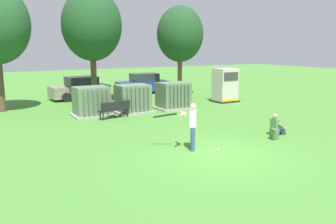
% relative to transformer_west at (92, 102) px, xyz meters
% --- Properties ---
extents(ground_plane, '(96.00, 96.00, 0.00)m').
position_rel_transformer_west_xyz_m(ground_plane, '(1.78, -9.18, -0.79)').
color(ground_plane, '#478433').
extents(transformer_west, '(2.10, 1.70, 1.62)m').
position_rel_transformer_west_xyz_m(transformer_west, '(0.00, 0.00, 0.00)').
color(transformer_west, '#9E9B93').
rests_on(transformer_west, ground).
extents(transformer_mid_west, '(2.10, 1.70, 1.62)m').
position_rel_transformer_west_xyz_m(transformer_mid_west, '(2.37, -0.21, 0.00)').
color(transformer_mid_west, '#9E9B93').
rests_on(transformer_mid_west, ground).
extents(transformer_mid_east, '(2.10, 1.70, 1.62)m').
position_rel_transformer_west_xyz_m(transformer_mid_east, '(5.06, -0.27, 0.00)').
color(transformer_mid_east, '#9E9B93').
rests_on(transformer_mid_east, ground).
extents(generator_enclosure, '(1.60, 1.40, 2.30)m').
position_rel_transformer_west_xyz_m(generator_enclosure, '(9.56, 0.32, 0.35)').
color(generator_enclosure, '#262626').
rests_on(generator_enclosure, ground).
extents(park_bench, '(1.84, 0.77, 0.92)m').
position_rel_transformer_west_xyz_m(park_bench, '(0.86, -1.25, -0.25)').
color(park_bench, black).
rests_on(park_bench, ground).
extents(batter, '(1.45, 1.15, 1.74)m').
position_rel_transformer_west_xyz_m(batter, '(1.26, -8.00, 0.19)').
color(batter, '#384C75').
rests_on(batter, ground).
extents(sports_ball, '(0.09, 0.09, 0.09)m').
position_rel_transformer_west_xyz_m(sports_ball, '(2.00, -8.68, -0.74)').
color(sports_ball, white).
rests_on(sports_ball, ground).
extents(seated_spectator, '(0.72, 0.54, 0.96)m').
position_rel_transformer_west_xyz_m(seated_spectator, '(5.62, -8.07, -0.41)').
color(seated_spectator, '#384C75').
rests_on(seated_spectator, ground).
extents(backpack, '(0.31, 0.36, 0.44)m').
position_rel_transformer_west_xyz_m(backpack, '(5.00, -8.54, -0.57)').
color(backpack, '#4C723F').
rests_on(backpack, ground).
extents(tree_center_left, '(3.91, 3.91, 7.46)m').
position_rel_transformer_west_xyz_m(tree_center_left, '(1.55, 4.29, 4.33)').
color(tree_center_left, brown).
rests_on(tree_center_left, ground).
extents(tree_center_right, '(3.58, 3.58, 6.84)m').
position_rel_transformer_west_xyz_m(tree_center_right, '(8.66, 4.81, 3.90)').
color(tree_center_right, brown).
rests_on(tree_center_right, ground).
extents(parked_car_leftmost, '(4.33, 2.20, 1.62)m').
position_rel_transformer_west_xyz_m(parked_car_leftmost, '(1.25, 6.63, -0.04)').
color(parked_car_leftmost, gray).
rests_on(parked_car_leftmost, ground).
extents(parked_car_left_of_center, '(4.34, 2.21, 1.62)m').
position_rel_transformer_west_xyz_m(parked_car_left_of_center, '(6.62, 7.25, -0.04)').
color(parked_car_left_of_center, navy).
rests_on(parked_car_left_of_center, ground).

